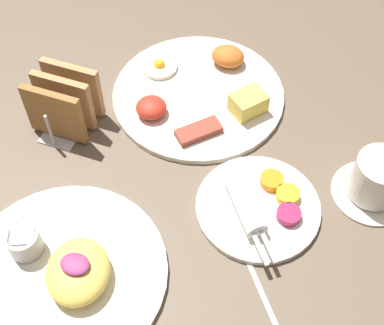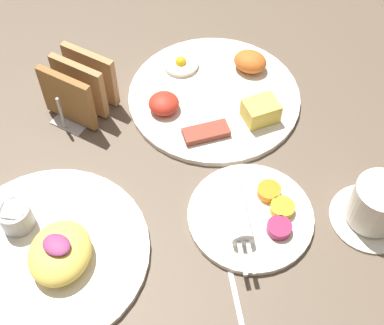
{
  "view_description": "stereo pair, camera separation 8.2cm",
  "coord_description": "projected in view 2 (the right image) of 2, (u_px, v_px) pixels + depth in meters",
  "views": [
    {
      "loc": [
        0.23,
        -0.42,
        0.69
      ],
      "look_at": [
        0.06,
        0.04,
        0.03
      ],
      "focal_mm": 50.0,
      "sensor_mm": 36.0,
      "label": 1
    },
    {
      "loc": [
        0.31,
        -0.39,
        0.69
      ],
      "look_at": [
        0.06,
        0.04,
        0.03
      ],
      "focal_mm": 50.0,
      "sensor_mm": 36.0,
      "label": 2
    }
  ],
  "objects": [
    {
      "name": "teaspoon",
      "position": [
        242.0,
        323.0,
        0.7
      ],
      "size": [
        0.09,
        0.1,
        0.01
      ],
      "color": "silver",
      "rests_on": "ground_plane"
    },
    {
      "name": "coffee_cup",
      "position": [
        376.0,
        206.0,
        0.77
      ],
      "size": [
        0.12,
        0.12,
        0.08
      ],
      "color": "silver",
      "rests_on": "ground_plane"
    },
    {
      "name": "plate_breakfast",
      "position": [
        216.0,
        95.0,
        0.94
      ],
      "size": [
        0.3,
        0.3,
        0.05
      ],
      "color": "silver",
      "rests_on": "ground_plane"
    },
    {
      "name": "toast_rack",
      "position": [
        80.0,
        88.0,
        0.89
      ],
      "size": [
        0.1,
        0.12,
        0.1
      ],
      "color": "#B7B7BC",
      "rests_on": "ground_plane"
    },
    {
      "name": "plate_condiments",
      "position": [
        250.0,
        215.0,
        0.79
      ],
      "size": [
        0.19,
        0.19,
        0.04
      ],
      "color": "silver",
      "rests_on": "ground_plane"
    },
    {
      "name": "ground_plane",
      "position": [
        145.0,
        176.0,
        0.84
      ],
      "size": [
        3.0,
        3.0,
        0.0
      ],
      "primitive_type": "plane",
      "color": "brown"
    },
    {
      "name": "plate_foreground",
      "position": [
        49.0,
        250.0,
        0.75
      ],
      "size": [
        0.29,
        0.29,
        0.06
      ],
      "color": "silver",
      "rests_on": "ground_plane"
    }
  ]
}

